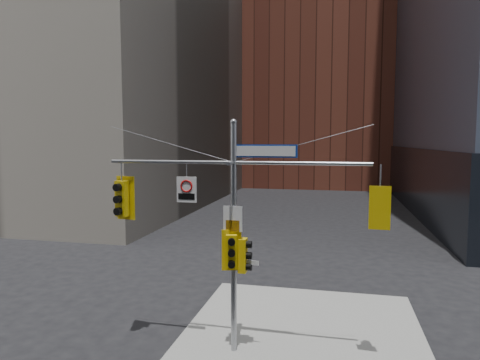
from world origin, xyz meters
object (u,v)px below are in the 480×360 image
at_px(traffic_light_pole_front, 232,251).
at_px(signal_assembly, 234,215).
at_px(traffic_light_pole_side, 244,255).
at_px(traffic_light_west_arm, 122,199).
at_px(traffic_light_east_arm, 380,207).
at_px(street_sign_blade, 264,151).
at_px(regulatory_sign_arm, 187,189).

bearing_deg(traffic_light_pole_front, signal_assembly, 75.74).
distance_m(signal_assembly, traffic_light_pole_side, 1.28).
height_order(traffic_light_west_arm, traffic_light_east_arm, traffic_light_west_arm).
bearing_deg(traffic_light_pole_front, traffic_light_west_arm, 161.70).
height_order(street_sign_blade, regulatory_sign_arm, street_sign_blade).
height_order(traffic_light_pole_side, regulatory_sign_arm, regulatory_sign_arm).
xyz_separation_m(signal_assembly, street_sign_blade, (0.91, 0.00, 1.93)).
xyz_separation_m(traffic_light_west_arm, traffic_light_east_arm, (7.90, -0.01, -0.00)).
xyz_separation_m(traffic_light_west_arm, traffic_light_pole_side, (4.02, -0.01, -1.62)).
relative_size(street_sign_blade, regulatory_sign_arm, 2.49).
height_order(traffic_light_west_arm, traffic_light_pole_side, traffic_light_west_arm).
xyz_separation_m(traffic_light_east_arm, street_sign_blade, (-3.30, 0.00, 1.55)).
relative_size(traffic_light_west_arm, traffic_light_east_arm, 1.17).
height_order(traffic_light_pole_side, street_sign_blade, street_sign_blade).
bearing_deg(traffic_light_west_arm, traffic_light_east_arm, 9.60).
bearing_deg(traffic_light_pole_front, regulatory_sign_arm, 156.63).
bearing_deg(regulatory_sign_arm, traffic_light_pole_front, -9.43).
distance_m(street_sign_blade, regulatory_sign_arm, 2.67).
distance_m(signal_assembly, traffic_light_pole_front, 1.10).
bearing_deg(traffic_light_west_arm, signal_assembly, 9.48).
bearing_deg(regulatory_sign_arm, traffic_light_west_arm, 179.11).
bearing_deg(traffic_light_pole_front, traffic_light_east_arm, -10.30).
bearing_deg(traffic_light_pole_front, street_sign_blade, 2.54).
height_order(traffic_light_west_arm, traffic_light_pole_front, traffic_light_west_arm).
distance_m(traffic_light_west_arm, traffic_light_east_arm, 7.90).
xyz_separation_m(traffic_light_east_arm, traffic_light_pole_side, (-3.88, 0.01, -1.62)).
distance_m(traffic_light_west_arm, street_sign_blade, 4.86).
bearing_deg(signal_assembly, traffic_light_east_arm, 0.02).
height_order(traffic_light_pole_front, street_sign_blade, street_sign_blade).
bearing_deg(regulatory_sign_arm, signal_assembly, 0.77).
bearing_deg(traffic_light_pole_side, signal_assembly, 91.53).
relative_size(traffic_light_west_arm, regulatory_sign_arm, 1.78).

